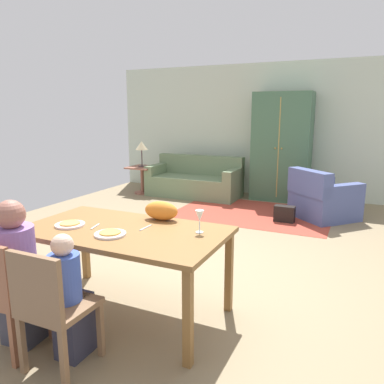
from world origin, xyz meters
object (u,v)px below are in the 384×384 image
(dining_chair_man, at_px, (1,290))
(person_child, at_px, (70,301))
(armchair, at_px, (322,199))
(couch, at_px, (195,181))
(armoire, at_px, (282,147))
(side_table, at_px, (142,176))
(plate_near_child, at_px, (110,234))
(wine_glass, at_px, (200,217))
(handbag, at_px, (284,214))
(dining_table, at_px, (124,237))
(plate_near_man, at_px, (70,225))
(table_lamp, at_px, (142,147))
(cat, at_px, (161,211))
(dining_chair_child, at_px, (51,304))
(person_man, at_px, (21,277))

(dining_chair_man, bearing_deg, person_child, 20.20)
(armchair, bearing_deg, couch, 165.01)
(armoire, height_order, side_table, armoire)
(plate_near_child, distance_m, person_child, 0.59)
(wine_glass, height_order, handbag, wine_glass)
(dining_table, distance_m, plate_near_man, 0.49)
(dining_table, distance_m, handbag, 3.49)
(couch, relative_size, armchair, 1.58)
(plate_near_man, bearing_deg, dining_table, 14.39)
(couch, distance_m, side_table, 1.16)
(plate_near_man, xyz_separation_m, armoire, (0.75, 5.04, 0.28))
(wine_glass, distance_m, table_lamp, 5.16)
(dining_chair_man, relative_size, side_table, 1.50)
(dining_table, xyz_separation_m, table_lamp, (-2.53, 4.27, 0.32))
(cat, height_order, table_lamp, table_lamp)
(wine_glass, xyz_separation_m, handbag, (0.08, 3.19, -0.76))
(plate_near_child, relative_size, couch, 0.13)
(plate_near_man, height_order, wine_glass, wine_glass)
(wine_glass, distance_m, person_child, 1.14)
(armchair, bearing_deg, plate_near_child, -106.74)
(side_table, bearing_deg, armchair, -6.71)
(plate_near_man, relative_size, side_table, 0.43)
(wine_glass, height_order, dining_chair_child, wine_glass)
(couch, bearing_deg, wine_glass, -65.15)
(dining_table, relative_size, handbag, 5.32)
(dining_table, bearing_deg, armoire, 86.71)
(person_man, relative_size, handbag, 3.47)
(person_child, bearing_deg, plate_near_man, 130.75)
(dining_table, distance_m, armchair, 4.03)
(dining_chair_man, height_order, dining_chair_child, same)
(dining_chair_child, xyz_separation_m, armchair, (1.21, 4.66, -0.17))
(plate_near_man, distance_m, couch, 4.77)
(plate_near_man, relative_size, person_child, 0.27)
(plate_near_man, bearing_deg, armoire, 81.53)
(armchair, bearing_deg, dining_chair_man, -109.69)
(dining_table, bearing_deg, dining_chair_man, -119.03)
(side_table, bearing_deg, couch, 12.91)
(plate_near_man, xyz_separation_m, person_man, (-0.00, -0.54, -0.26))
(plate_near_man, xyz_separation_m, table_lamp, (-2.06, 4.39, 0.24))
(cat, bearing_deg, person_man, -123.46)
(armoire, bearing_deg, person_child, -92.90)
(person_man, bearing_deg, side_table, 112.68)
(plate_near_child, xyz_separation_m, dining_chair_man, (-0.46, -0.65, -0.28))
(dining_table, bearing_deg, armchair, 72.52)
(plate_near_child, bearing_deg, cat, 74.82)
(handbag, bearing_deg, person_man, -106.11)
(plate_near_man, height_order, person_child, person_child)
(dining_chair_man, height_order, table_lamp, table_lamp)
(dining_chair_man, height_order, person_child, person_child)
(dining_chair_man, relative_size, dining_chair_child, 1.00)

